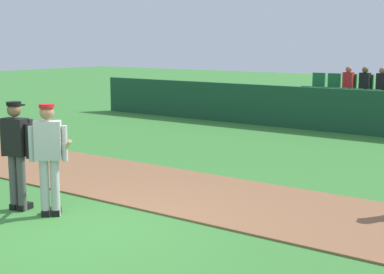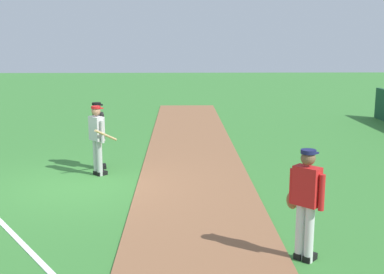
# 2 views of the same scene
# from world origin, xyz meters

# --- Properties ---
(ground_plane) EXTENTS (80.00, 80.00, 0.00)m
(ground_plane) POSITION_xyz_m (0.00, 0.00, 0.00)
(ground_plane) COLOR #387A33
(infield_dirt_path) EXTENTS (28.00, 2.72, 0.03)m
(infield_dirt_path) POSITION_xyz_m (0.00, 2.75, 0.01)
(infield_dirt_path) COLOR brown
(infield_dirt_path) RESTS_ON ground
(dugout_fence) EXTENTS (20.00, 0.16, 1.31)m
(dugout_fence) POSITION_xyz_m (0.00, 11.02, 0.66)
(dugout_fence) COLOR #19472D
(dugout_fence) RESTS_ON ground
(stadium_bleachers) EXTENTS (5.55, 2.10, 1.90)m
(stadium_bleachers) POSITION_xyz_m (-0.01, 12.48, 0.50)
(stadium_bleachers) COLOR slate
(stadium_bleachers) RESTS_ON ground
(batter_grey_jersey) EXTENTS (0.71, 0.69, 1.76)m
(batter_grey_jersey) POSITION_xyz_m (-0.89, 0.34, 0.97)
(batter_grey_jersey) COLOR #B2B2B2
(batter_grey_jersey) RESTS_ON ground
(umpire_home_plate) EXTENTS (0.58, 0.37, 1.76)m
(umpire_home_plate) POSITION_xyz_m (-1.57, 0.25, 1.00)
(umpire_home_plate) COLOR #4C4C4C
(umpire_home_plate) RESTS_ON ground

